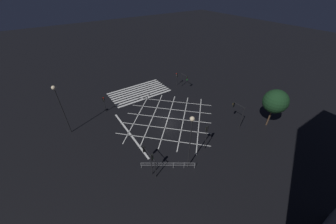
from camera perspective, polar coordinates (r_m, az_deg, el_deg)
The scene contains 13 objects.
ground_plane at distance 34.23m, azimuth 0.00°, elevation -1.84°, with size 200.00×200.00×0.00m, color black.
road_markings at distance 39.50m, azimuth -6.70°, elevation 3.62°, with size 19.11×24.44×0.01m.
traffic_light_ne_cross at distance 24.70m, azimuth -6.07°, elevation -13.13°, with size 0.36×3.11×3.22m.
traffic_light_ne_main at distance 23.79m, azimuth -4.94°, elevation -14.48°, with size 0.39×0.36×3.76m.
traffic_light_nw_cross at distance 32.97m, azimuth 20.41°, elevation 0.63°, with size 0.36×2.36×4.27m.
traffic_light_median_north at distance 26.99m, azimuth 11.62°, elevation -6.33°, with size 0.36×0.39×4.41m.
traffic_light_sw_cross at distance 42.66m, azimuth 5.09°, elevation 10.15°, with size 0.36×2.18×3.42m.
traffic_light_sw_main at distance 43.97m, azimuth 2.72°, elevation 10.79°, with size 0.39×0.36×3.22m.
traffic_light_se_cross at distance 36.41m, azimuth -18.94°, elevation 3.17°, with size 0.36×0.39×3.37m.
street_lamp_east at distance 31.81m, azimuth -30.50°, elevation 3.45°, with size 0.59×0.59×8.62m.
street_lamp_west at distance 22.00m, azimuth 7.03°, elevation -6.00°, with size 0.58×0.58×8.56m.
street_tree_near at distance 34.47m, azimuth 29.93°, elevation 2.81°, with size 3.88×3.88×6.78m.
pedestrian_railing at distance 25.87m, azimuth 0.00°, elevation -15.76°, with size 5.99×4.07×1.05m.
Camera 1 is at (15.16, 22.39, 20.98)m, focal length 20.00 mm.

